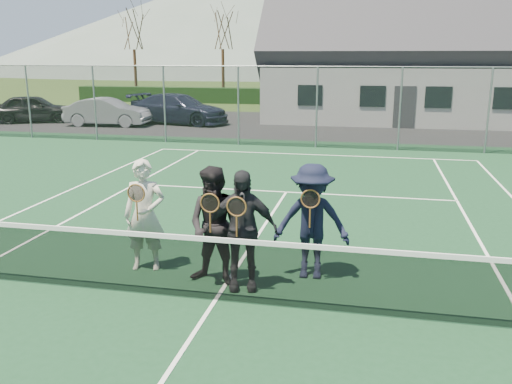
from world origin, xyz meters
TOP-DOWN VIEW (x-y plane):
  - ground at (0.00, 20.00)m, footprint 220.00×220.00m
  - court_surface at (0.00, 0.00)m, footprint 30.00×30.00m
  - tarmac_carpark at (-4.00, 20.00)m, footprint 40.00×12.00m
  - hedge_row at (0.00, 32.00)m, footprint 40.00×1.20m
  - hill_west at (-25.00, 95.00)m, footprint 110.00×110.00m
  - hill_centre at (20.00, 95.00)m, footprint 120.00×120.00m
  - car_a at (-15.19, 18.49)m, footprint 4.55×3.18m
  - car_b at (-10.76, 17.92)m, footprint 4.22×1.67m
  - car_c at (-7.60, 19.49)m, footprint 5.53×3.13m
  - court_markings at (0.00, 0.00)m, footprint 11.03×23.83m
  - tennis_net at (0.00, 0.00)m, footprint 11.68×0.08m
  - perimeter_fence at (0.00, 13.50)m, footprint 30.07×0.07m
  - clubhouse at (4.00, 24.00)m, footprint 15.60×8.20m
  - tree_a at (-16.00, 33.00)m, footprint 3.20×3.20m
  - tree_b at (-9.00, 33.00)m, footprint 3.20×3.20m
  - tree_c at (2.00, 33.00)m, footprint 3.20×3.20m
  - player_a at (-1.42, 0.93)m, footprint 0.73×0.56m
  - player_b at (-0.16, 0.62)m, footprint 0.98×0.82m
  - player_c at (0.26, 0.51)m, footprint 1.12×0.65m
  - player_d at (1.21, 1.14)m, footprint 1.19×0.71m

SIDE VIEW (x-z plane):
  - ground at x=0.00m, z-range 0.00..0.00m
  - tarmac_carpark at x=-4.00m, z-range 0.00..0.01m
  - court_surface at x=0.00m, z-range 0.00..0.02m
  - court_markings at x=0.00m, z-range 0.02..0.03m
  - tennis_net at x=0.00m, z-range -0.01..1.09m
  - hedge_row at x=0.00m, z-range 0.00..1.10m
  - car_b at x=-10.76m, z-range 0.00..1.37m
  - car_a at x=-15.19m, z-range 0.00..1.44m
  - car_c at x=-7.60m, z-range 0.00..1.51m
  - player_d at x=1.21m, z-range 0.02..1.82m
  - player_b at x=-0.16m, z-range 0.02..1.82m
  - player_c at x=0.26m, z-range 0.02..1.82m
  - player_a at x=-1.42m, z-range 0.02..1.82m
  - perimeter_fence at x=0.00m, z-range 0.01..3.03m
  - clubhouse at x=4.00m, z-range 0.14..7.84m
  - tree_a at x=-16.00m, z-range 1.91..9.68m
  - tree_b at x=-9.00m, z-range 1.91..9.68m
  - tree_c at x=2.00m, z-range 1.91..9.68m
  - hill_west at x=-25.00m, z-range 0.00..18.00m
  - hill_centre at x=20.00m, z-range 0.00..22.00m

